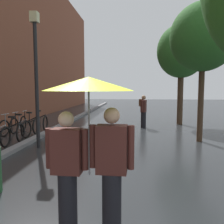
# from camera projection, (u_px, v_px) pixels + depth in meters

# --- Properties ---
(kerb_strip) EXTENTS (0.30, 36.00, 0.12)m
(kerb_strip) POSITION_uv_depth(u_px,v_px,m) (67.00, 122.00, 13.11)
(kerb_strip) COLOR slate
(kerb_strip) RESTS_ON ground
(street_tree_1) EXTENTS (2.36, 2.36, 5.00)m
(street_tree_1) POSITION_uv_depth(u_px,v_px,m) (203.00, 38.00, 8.32)
(street_tree_1) COLOR #473323
(street_tree_1) RESTS_ON ground
(street_tree_2) EXTENTS (2.59, 2.59, 5.35)m
(street_tree_2) POSITION_uv_depth(u_px,v_px,m) (181.00, 52.00, 12.42)
(street_tree_2) COLOR #473323
(street_tree_2) RESTS_ON ground
(parked_bicycle_4) EXTENTS (1.13, 0.77, 0.96)m
(parked_bicycle_4) POSITION_uv_depth(u_px,v_px,m) (7.00, 132.00, 8.53)
(parked_bicycle_4) COLOR black
(parked_bicycle_4) RESTS_ON ground
(parked_bicycle_5) EXTENTS (1.17, 0.85, 0.96)m
(parked_bicycle_5) POSITION_uv_depth(u_px,v_px,m) (15.00, 128.00, 9.33)
(parked_bicycle_5) COLOR black
(parked_bicycle_5) RESTS_ON ground
(parked_bicycle_6) EXTENTS (1.10, 0.73, 0.96)m
(parked_bicycle_6) POSITION_uv_depth(u_px,v_px,m) (25.00, 125.00, 10.04)
(parked_bicycle_6) COLOR black
(parked_bicycle_6) RESTS_ON ground
(parked_bicycle_7) EXTENTS (1.14, 0.80, 0.96)m
(parked_bicycle_7) POSITION_uv_depth(u_px,v_px,m) (34.00, 123.00, 10.82)
(parked_bicycle_7) COLOR black
(parked_bicycle_7) RESTS_ON ground
(couple_under_umbrella) EXTENTS (1.20, 1.18, 2.11)m
(couple_under_umbrella) POSITION_uv_depth(u_px,v_px,m) (89.00, 129.00, 3.08)
(couple_under_umbrella) COLOR black
(couple_under_umbrella) RESTS_ON ground
(street_lamp_post) EXTENTS (0.24, 0.24, 4.35)m
(street_lamp_post) POSITION_uv_depth(u_px,v_px,m) (36.00, 70.00, 7.52)
(street_lamp_post) COLOR black
(street_lamp_post) RESTS_ON ground
(pedestrian_walking_midground) EXTENTS (0.40, 0.57, 1.61)m
(pedestrian_walking_midground) POSITION_uv_depth(u_px,v_px,m) (143.00, 111.00, 11.62)
(pedestrian_walking_midground) COLOR black
(pedestrian_walking_midground) RESTS_ON ground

